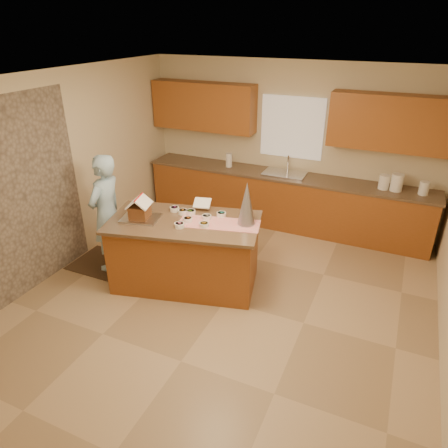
# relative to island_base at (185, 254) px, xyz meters

# --- Properties ---
(floor) EXTENTS (5.50, 5.50, 0.00)m
(floor) POSITION_rel_island_base_xyz_m (0.66, -0.18, -0.45)
(floor) COLOR tan
(floor) RESTS_ON ground
(ceiling) EXTENTS (5.50, 5.50, 0.00)m
(ceiling) POSITION_rel_island_base_xyz_m (0.66, -0.18, 2.25)
(ceiling) COLOR silver
(ceiling) RESTS_ON floor
(wall_back) EXTENTS (5.50, 5.50, 0.00)m
(wall_back) POSITION_rel_island_base_xyz_m (0.66, 2.57, 0.90)
(wall_back) COLOR beige
(wall_back) RESTS_ON floor
(wall_front) EXTENTS (5.50, 5.50, 0.00)m
(wall_front) POSITION_rel_island_base_xyz_m (0.66, -2.93, 0.90)
(wall_front) COLOR beige
(wall_front) RESTS_ON floor
(wall_left) EXTENTS (5.50, 5.50, 0.00)m
(wall_left) POSITION_rel_island_base_xyz_m (-1.84, -0.18, 0.90)
(wall_left) COLOR beige
(wall_left) RESTS_ON floor
(stone_accent) EXTENTS (0.00, 2.50, 2.50)m
(stone_accent) POSITION_rel_island_base_xyz_m (-1.82, -0.98, 0.80)
(stone_accent) COLOR gray
(stone_accent) RESTS_ON wall_left
(window_curtain) EXTENTS (1.05, 0.03, 1.00)m
(window_curtain) POSITION_rel_island_base_xyz_m (0.66, 2.54, 1.20)
(window_curtain) COLOR white
(window_curtain) RESTS_ON wall_back
(back_counter_base) EXTENTS (4.80, 0.60, 0.88)m
(back_counter_base) POSITION_rel_island_base_xyz_m (0.66, 2.27, -0.01)
(back_counter_base) COLOR brown
(back_counter_base) RESTS_ON floor
(back_counter_top) EXTENTS (4.85, 0.63, 0.04)m
(back_counter_top) POSITION_rel_island_base_xyz_m (0.66, 2.27, 0.45)
(back_counter_top) COLOR brown
(back_counter_top) RESTS_ON back_counter_base
(upper_cabinet_left) EXTENTS (1.85, 0.35, 0.80)m
(upper_cabinet_left) POSITION_rel_island_base_xyz_m (-0.89, 2.39, 1.45)
(upper_cabinet_left) COLOR #9C5221
(upper_cabinet_left) RESTS_ON wall_back
(upper_cabinet_right) EXTENTS (1.85, 0.35, 0.80)m
(upper_cabinet_right) POSITION_rel_island_base_xyz_m (2.21, 2.39, 1.45)
(upper_cabinet_right) COLOR #9C5221
(upper_cabinet_right) RESTS_ON wall_back
(sink) EXTENTS (0.70, 0.45, 0.12)m
(sink) POSITION_rel_island_base_xyz_m (0.66, 2.27, 0.44)
(sink) COLOR silver
(sink) RESTS_ON back_counter_top
(faucet) EXTENTS (0.03, 0.03, 0.28)m
(faucet) POSITION_rel_island_base_xyz_m (0.66, 2.45, 0.61)
(faucet) COLOR silver
(faucet) RESTS_ON back_counter_top
(island_base) EXTENTS (2.01, 1.33, 0.90)m
(island_base) POSITION_rel_island_base_xyz_m (0.00, 0.00, 0.00)
(island_base) COLOR brown
(island_base) RESTS_ON floor
(island_top) EXTENTS (2.10, 1.43, 0.04)m
(island_top) POSITION_rel_island_base_xyz_m (0.00, 0.00, 0.47)
(island_top) COLOR brown
(island_top) RESTS_ON island_base
(table_runner) EXTENTS (1.08, 0.60, 0.01)m
(table_runner) POSITION_rel_island_base_xyz_m (0.45, 0.11, 0.49)
(table_runner) COLOR red
(table_runner) RESTS_ON island_top
(baking_tray) EXTENTS (0.54, 0.45, 0.03)m
(baking_tray) POSITION_rel_island_base_xyz_m (-0.53, -0.18, 0.50)
(baking_tray) COLOR silver
(baking_tray) RESTS_ON island_top
(cookbook) EXTENTS (0.26, 0.22, 0.10)m
(cookbook) POSITION_rel_island_base_xyz_m (0.06, 0.41, 0.58)
(cookbook) COLOR white
(cookbook) RESTS_ON island_top
(tinsel_tree) EXTENTS (0.27, 0.27, 0.56)m
(tinsel_tree) POSITION_rel_island_base_xyz_m (0.76, 0.24, 0.77)
(tinsel_tree) COLOR silver
(tinsel_tree) RESTS_ON island_top
(rug) EXTENTS (1.14, 0.74, 0.01)m
(rug) POSITION_rel_island_base_xyz_m (-1.23, -0.08, -0.44)
(rug) COLOR black
(rug) RESTS_ON floor
(boy) EXTENTS (0.42, 0.62, 1.67)m
(boy) POSITION_rel_island_base_xyz_m (-1.18, -0.08, 0.40)
(boy) COLOR #96BCD5
(boy) RESTS_ON rug
(canister_a) EXTENTS (0.16, 0.16, 0.22)m
(canister_a) POSITION_rel_island_base_xyz_m (2.22, 2.27, 0.58)
(canister_a) COLOR white
(canister_a) RESTS_ON back_counter_top
(canister_b) EXTENTS (0.18, 0.18, 0.26)m
(canister_b) POSITION_rel_island_base_xyz_m (2.40, 2.27, 0.60)
(canister_b) COLOR white
(canister_b) RESTS_ON back_counter_top
(canister_c) EXTENTS (0.14, 0.14, 0.20)m
(canister_c) POSITION_rel_island_base_xyz_m (2.78, 2.27, 0.57)
(canister_c) COLOR white
(canister_c) RESTS_ON back_counter_top
(paper_towel) EXTENTS (0.11, 0.11, 0.24)m
(paper_towel) POSITION_rel_island_base_xyz_m (-0.36, 2.27, 0.59)
(paper_towel) COLOR white
(paper_towel) RESTS_ON back_counter_top
(gingerbread_house) EXTENTS (0.34, 0.34, 0.29)m
(gingerbread_house) POSITION_rel_island_base_xyz_m (-0.53, -0.18, 0.62)
(gingerbread_house) COLOR brown
(gingerbread_house) RESTS_ON baking_tray
(candy_bowls) EXTENTS (0.77, 0.62, 0.06)m
(candy_bowls) POSITION_rel_island_base_xyz_m (0.08, 0.11, 0.52)
(candy_bowls) COLOR orange
(candy_bowls) RESTS_ON island_top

